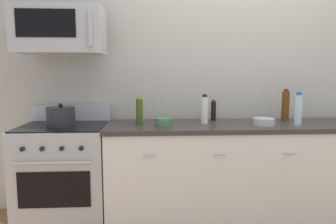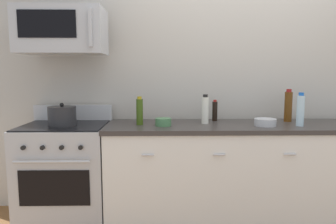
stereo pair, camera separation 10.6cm
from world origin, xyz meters
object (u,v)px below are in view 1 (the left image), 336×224
object	(u,v)px
range_oven	(65,174)
bottle_soy_sauce_dark	(213,111)
bottle_hot_sauce_red	(139,114)
bottle_olive_oil	(139,112)
bottle_water_clear	(298,110)
bowl_steel_prep	(264,121)
bottle_wine_amber	(285,106)
microwave	(61,31)
bowl_green_glaze	(163,122)
bottle_vinegar_white	(204,110)
stockpot	(61,117)

from	to	relation	value
range_oven	bottle_soy_sauce_dark	distance (m)	1.51
bottle_hot_sauce_red	bottle_olive_oil	size ratio (longest dim) A/B	0.67
bottle_water_clear	bowl_steel_prep	size ratio (longest dim) A/B	1.55
bottle_soy_sauce_dark	bowl_steel_prep	xyz separation A→B (m)	(0.39, -0.30, -0.06)
bottle_wine_amber	bottle_soy_sauce_dark	distance (m)	0.70
microwave	bottle_soy_sauce_dark	world-z (taller)	microwave
range_oven	bottle_wine_amber	xyz separation A→B (m)	(2.09, 0.15, 0.60)
bottle_soy_sauce_dark	bowl_steel_prep	bearing A→B (deg)	-37.66
bottle_water_clear	bottle_soy_sauce_dark	xyz separation A→B (m)	(-0.70, 0.32, -0.04)
bowl_green_glaze	bottle_soy_sauce_dark	bearing A→B (deg)	29.56
bottle_wine_amber	bottle_vinegar_white	xyz separation A→B (m)	(-0.81, -0.11, -0.02)
bottle_hot_sauce_red	bottle_vinegar_white	xyz separation A→B (m)	(0.61, -0.06, 0.05)
bottle_wine_amber	bowl_steel_prep	distance (m)	0.40
bottle_water_clear	bottle_vinegar_white	distance (m)	0.83
bottle_soy_sauce_dark	stockpot	distance (m)	1.42
range_oven	bottle_olive_oil	xyz separation A→B (m)	(0.68, -0.02, 0.57)
range_oven	bottle_vinegar_white	bearing A→B (deg)	1.83
bottle_hot_sauce_red	bowl_steel_prep	xyz separation A→B (m)	(1.12, -0.20, -0.05)
bottle_soy_sauce_dark	bottle_olive_oil	size ratio (longest dim) A/B	0.80
microwave	bowl_steel_prep	size ratio (longest dim) A/B	3.91
stockpot	bottle_water_clear	bearing A→B (deg)	-1.54
range_oven	bottle_hot_sauce_red	bearing A→B (deg)	8.69
bottle_olive_oil	bottle_wine_amber	bearing A→B (deg)	6.69
bottle_soy_sauce_dark	bowl_steel_prep	world-z (taller)	bottle_soy_sauce_dark
bottle_water_clear	stockpot	size ratio (longest dim) A/B	1.22
bottle_water_clear	bowl_steel_prep	world-z (taller)	bottle_water_clear
range_oven	bottle_olive_oil	distance (m)	0.89
bottle_olive_oil	bottle_vinegar_white	world-z (taller)	bottle_vinegar_white
bottle_soy_sauce_dark	bottle_wine_amber	bearing A→B (deg)	-5.11
microwave	bottle_wine_amber	xyz separation A→B (m)	(2.09, 0.10, -0.68)
bottle_olive_oil	bottle_vinegar_white	bearing A→B (deg)	5.56
range_oven	bottle_soy_sauce_dark	xyz separation A→B (m)	(1.40, 0.21, 0.55)
bottle_vinegar_white	bowl_green_glaze	bearing A→B (deg)	-163.14
bottle_olive_oil	bowl_steel_prep	distance (m)	1.12
microwave	stockpot	size ratio (longest dim) A/B	3.08
bottle_water_clear	bottle_olive_oil	world-z (taller)	bottle_water_clear
range_oven	bottle_olive_oil	size ratio (longest dim) A/B	4.19
bottle_wine_amber	bottle_hot_sauce_red	bearing A→B (deg)	-178.15
range_oven	bowl_steel_prep	xyz separation A→B (m)	(1.79, -0.09, 0.49)
bottle_soy_sauce_dark	bottle_olive_oil	bearing A→B (deg)	-162.38
bottle_water_clear	bottle_hot_sauce_red	world-z (taller)	bottle_water_clear
bottle_olive_oil	bowl_green_glaze	distance (m)	0.24
bottle_wine_amber	bottle_olive_oil	xyz separation A→B (m)	(-1.41, -0.17, -0.03)
bottle_water_clear	bottle_soy_sauce_dark	bearing A→B (deg)	155.32
bottle_water_clear	bottle_wine_amber	world-z (taller)	bottle_wine_amber
range_oven	bowl_green_glaze	bearing A→B (deg)	-4.87
microwave	stockpot	world-z (taller)	microwave
range_oven	bowl_green_glaze	distance (m)	1.02
bottle_hot_sauce_red	stockpot	world-z (taller)	stockpot
bowl_green_glaze	stockpot	world-z (taller)	stockpot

